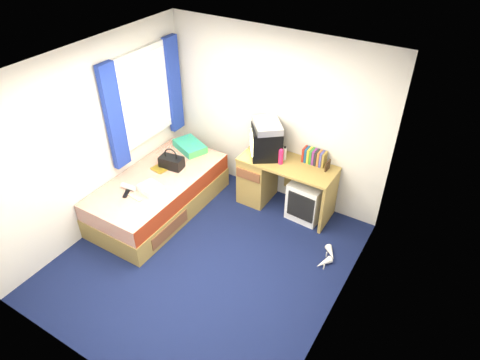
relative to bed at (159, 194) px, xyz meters
The scene contains 20 objects.
ground 1.23m from the bed, 23.21° to the right, with size 3.40×3.40×0.00m, color #0C1438.
room_shell 1.68m from the bed, 23.21° to the right, with size 3.40×3.40×3.40m.
bed is the anchor object (origin of this frame).
pillow 0.88m from the bed, 94.16° to the left, with size 0.50×0.32×0.11m, color #1B80B3.
desk 1.54m from the bed, 38.86° to the left, with size 1.30×0.55×0.75m.
storage_cube 2.04m from the bed, 27.78° to the left, with size 0.45×0.45×0.56m, color white.
crt_tv 1.64m from the bed, 40.59° to the left, with size 0.56×0.56×0.42m.
vcr 1.76m from the bed, 40.57° to the left, with size 0.47×0.33×0.09m, color silver.
book_row 2.17m from the bed, 32.64° to the left, with size 0.31×0.13×0.20m.
picture_frame 2.32m from the bed, 28.45° to the left, with size 0.02×0.12×0.14m, color black.
pink_water_bottle 1.75m from the bed, 32.56° to the left, with size 0.06×0.06×0.20m, color #DD1F55.
aerosol_can 1.81m from the bed, 35.95° to the left, with size 0.05×0.05×0.18m, color white.
handbag 0.47m from the bed, 87.92° to the left, with size 0.34×0.22×0.30m.
towel 0.44m from the bed, 64.67° to the right, with size 0.27×0.22×0.09m, color white.
magazine 0.38m from the bed, 112.25° to the left, with size 0.21×0.28×0.01m, color yellow.
water_bottle 0.51m from the bed, 110.85° to the right, with size 0.07×0.07×0.20m, color silver.
colour_swatch_fan 0.55m from the bed, 84.77° to the right, with size 0.22×0.06×0.01m, color gold.
remote_control 0.57m from the bed, 101.56° to the right, with size 0.05×0.16×0.02m, color black.
window_assembly 1.31m from the bed, 136.24° to the left, with size 0.11×1.42×1.40m.
white_heels 2.41m from the bed, ahead, with size 0.21×0.44×0.09m.
Camera 1 is at (2.29, -2.94, 3.87)m, focal length 32.00 mm.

